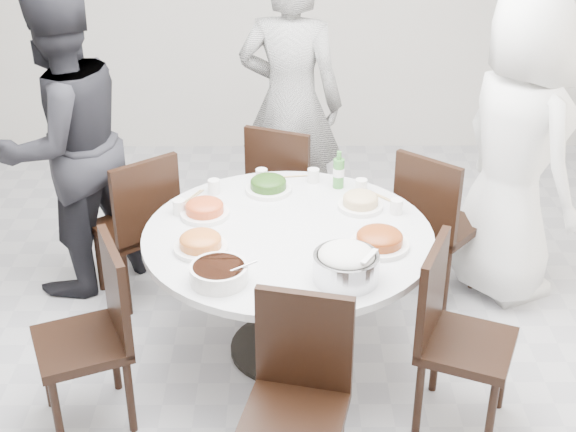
{
  "coord_description": "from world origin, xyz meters",
  "views": [
    {
      "loc": [
        0.12,
        -3.47,
        2.77
      ],
      "look_at": [
        0.14,
        0.17,
        0.82
      ],
      "focal_mm": 50.0,
      "sensor_mm": 36.0,
      "label": 1
    }
  ],
  "objects_px": {
    "chair_sw": "(81,340)",
    "diner_left": "(64,144)",
    "diner_right": "(516,150)",
    "chair_se": "(468,342)",
    "chair_ne": "(440,222)",
    "chair_s": "(294,413)",
    "beverage_bottle": "(339,170)",
    "dining_table": "(288,293)",
    "rice_bowl": "(346,268)",
    "soup_bowl": "(219,274)",
    "diner_middle": "(291,104)",
    "chair_n": "(289,189)",
    "chair_nw": "(134,224)"
  },
  "relations": [
    {
      "from": "chair_sw",
      "to": "diner_left",
      "type": "height_order",
      "value": "diner_left"
    },
    {
      "from": "diner_right",
      "to": "chair_se",
      "type": "bearing_deg",
      "value": 135.58
    },
    {
      "from": "chair_ne",
      "to": "chair_s",
      "type": "bearing_deg",
      "value": 102.44
    },
    {
      "from": "beverage_bottle",
      "to": "dining_table",
      "type": "bearing_deg",
      "value": -118.7
    },
    {
      "from": "rice_bowl",
      "to": "beverage_bottle",
      "type": "xyz_separation_m",
      "value": [
        0.03,
        0.98,
        0.05
      ]
    },
    {
      "from": "soup_bowl",
      "to": "diner_middle",
      "type": "bearing_deg",
      "value": 79.28
    },
    {
      "from": "diner_left",
      "to": "diner_right",
      "type": "bearing_deg",
      "value": 131.87
    },
    {
      "from": "chair_se",
      "to": "soup_bowl",
      "type": "xyz_separation_m",
      "value": [
        -1.16,
        0.1,
        0.32
      ]
    },
    {
      "from": "chair_sw",
      "to": "beverage_bottle",
      "type": "relative_size",
      "value": 4.28
    },
    {
      "from": "chair_ne",
      "to": "chair_n",
      "type": "distance_m",
      "value": 1.01
    },
    {
      "from": "chair_se",
      "to": "chair_sw",
      "type": "bearing_deg",
      "value": 112.38
    },
    {
      "from": "chair_n",
      "to": "diner_right",
      "type": "relative_size",
      "value": 0.51
    },
    {
      "from": "chair_ne",
      "to": "soup_bowl",
      "type": "xyz_separation_m",
      "value": [
        -1.24,
        -1.07,
        0.32
      ]
    },
    {
      "from": "diner_middle",
      "to": "beverage_bottle",
      "type": "distance_m",
      "value": 0.88
    },
    {
      "from": "diner_right",
      "to": "rice_bowl",
      "type": "bearing_deg",
      "value": 113.34
    },
    {
      "from": "diner_left",
      "to": "rice_bowl",
      "type": "bearing_deg",
      "value": 96.73
    },
    {
      "from": "rice_bowl",
      "to": "diner_middle",
      "type": "bearing_deg",
      "value": 97.56
    },
    {
      "from": "chair_sw",
      "to": "chair_ne",
      "type": "bearing_deg",
      "value": 98.52
    },
    {
      "from": "chair_sw",
      "to": "chair_s",
      "type": "relative_size",
      "value": 1.0
    },
    {
      "from": "chair_sw",
      "to": "chair_se",
      "type": "height_order",
      "value": "same"
    },
    {
      "from": "diner_right",
      "to": "chair_n",
      "type": "bearing_deg",
      "value": 49.48
    },
    {
      "from": "diner_left",
      "to": "chair_n",
      "type": "bearing_deg",
      "value": 148.17
    },
    {
      "from": "soup_bowl",
      "to": "beverage_bottle",
      "type": "xyz_separation_m",
      "value": [
        0.61,
        0.99,
        0.07
      ]
    },
    {
      "from": "chair_ne",
      "to": "beverage_bottle",
      "type": "height_order",
      "value": "beverage_bottle"
    },
    {
      "from": "chair_s",
      "to": "soup_bowl",
      "type": "xyz_separation_m",
      "value": [
        -0.34,
        0.58,
        0.32
      ]
    },
    {
      "from": "chair_n",
      "to": "chair_s",
      "type": "height_order",
      "value": "same"
    },
    {
      "from": "chair_sw",
      "to": "beverage_bottle",
      "type": "distance_m",
      "value": 1.7
    },
    {
      "from": "soup_bowl",
      "to": "diner_right",
      "type": "bearing_deg",
      "value": 34.05
    },
    {
      "from": "diner_right",
      "to": "diner_left",
      "type": "distance_m",
      "value": 2.63
    },
    {
      "from": "chair_se",
      "to": "diner_right",
      "type": "height_order",
      "value": "diner_right"
    },
    {
      "from": "chair_nw",
      "to": "beverage_bottle",
      "type": "distance_m",
      "value": 1.27
    },
    {
      "from": "diner_right",
      "to": "chair_ne",
      "type": "bearing_deg",
      "value": 72.49
    },
    {
      "from": "chair_n",
      "to": "diner_left",
      "type": "xyz_separation_m",
      "value": [
        -1.31,
        -0.34,
        0.46
      ]
    },
    {
      "from": "beverage_bottle",
      "to": "diner_left",
      "type": "bearing_deg",
      "value": 172.97
    },
    {
      "from": "dining_table",
      "to": "chair_se",
      "type": "distance_m",
      "value": 1.02
    },
    {
      "from": "chair_ne",
      "to": "chair_se",
      "type": "bearing_deg",
      "value": 127.25
    },
    {
      "from": "chair_n",
      "to": "soup_bowl",
      "type": "bearing_deg",
      "value": 100.13
    },
    {
      "from": "chair_n",
      "to": "rice_bowl",
      "type": "xyz_separation_m",
      "value": [
        0.26,
        -1.52,
        0.34
      ]
    },
    {
      "from": "chair_se",
      "to": "beverage_bottle",
      "type": "distance_m",
      "value": 1.28
    },
    {
      "from": "dining_table",
      "to": "chair_s",
      "type": "relative_size",
      "value": 1.58
    },
    {
      "from": "diner_right",
      "to": "chair_nw",
      "type": "bearing_deg",
      "value": 68.69
    },
    {
      "from": "diner_right",
      "to": "beverage_bottle",
      "type": "xyz_separation_m",
      "value": [
        -1.03,
        -0.12,
        -0.07
      ]
    },
    {
      "from": "chair_nw",
      "to": "dining_table",
      "type": "bearing_deg",
      "value": 108.62
    },
    {
      "from": "chair_sw",
      "to": "diner_left",
      "type": "relative_size",
      "value": 0.51
    },
    {
      "from": "chair_se",
      "to": "diner_right",
      "type": "relative_size",
      "value": 0.51
    },
    {
      "from": "diner_left",
      "to": "chair_nw",
      "type": "bearing_deg",
      "value": 114.45
    },
    {
      "from": "chair_se",
      "to": "beverage_bottle",
      "type": "relative_size",
      "value": 4.28
    },
    {
      "from": "chair_ne",
      "to": "soup_bowl",
      "type": "height_order",
      "value": "chair_ne"
    },
    {
      "from": "chair_nw",
      "to": "rice_bowl",
      "type": "bearing_deg",
      "value": 100.14
    },
    {
      "from": "diner_left",
      "to": "soup_bowl",
      "type": "distance_m",
      "value": 1.55
    }
  ]
}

